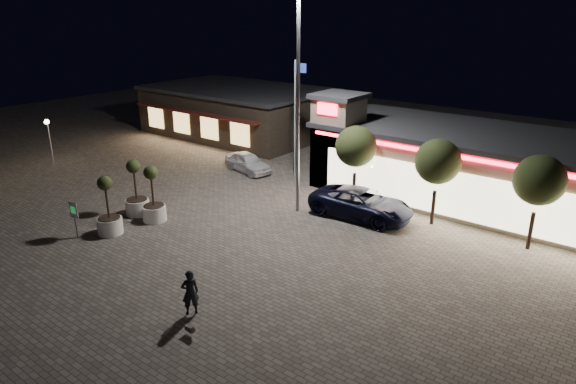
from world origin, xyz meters
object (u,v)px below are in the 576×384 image
Objects in this scene: pedestrian at (190,292)px; valet_sign at (74,213)px; white_sedan at (248,162)px; pickup_truck at (361,203)px; planter_left at (137,198)px; planter_mid at (109,216)px.

pedestrian is 0.96× the size of valet_sign.
pedestrian is (10.52, -14.88, 0.23)m from white_sedan.
pickup_truck is 12.52m from pedestrian.
planter_left reaches higher than pedestrian.
white_sedan is 2.20× the size of pedestrian.
pedestrian is at bearing -26.35° from planter_left.
planter_mid is 1.69m from valet_sign.
pedestrian is at bearing 175.45° from pickup_truck.
planter_left is at bearing -164.91° from white_sedan.
valet_sign is (0.12, -3.87, 0.36)m from planter_left.
planter_mid is at bearing -67.04° from planter_left.
white_sedan is at bearing 92.62° from planter_left.
valet_sign is at bearing -88.19° from planter_left.
pedestrian is at bearing -132.29° from white_sedan.
valet_sign reaches higher than pedestrian.
planter_mid reaches higher than white_sedan.
planter_left is 3.89m from valet_sign.
pedestrian is (-0.24, -12.52, 0.12)m from pickup_truck.
white_sedan is at bearing 92.39° from valet_sign.
pickup_truck is 3.01× the size of valet_sign.
planter_mid is at bearing 54.99° from valet_sign.
planter_mid is (-9.24, -10.05, 0.17)m from pickup_truck.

